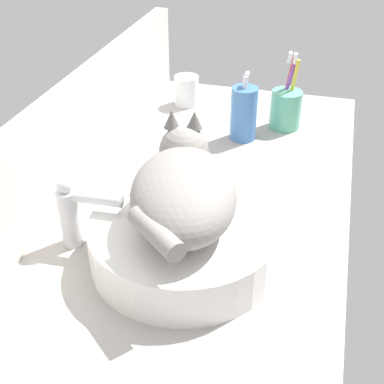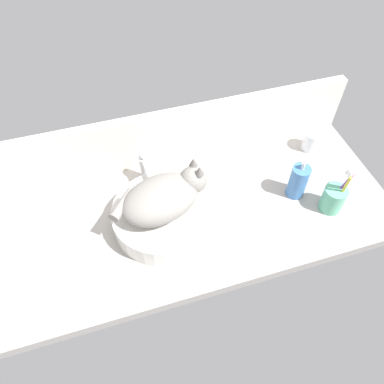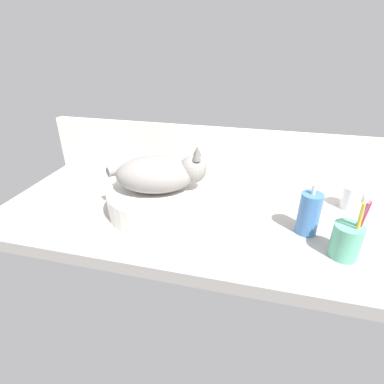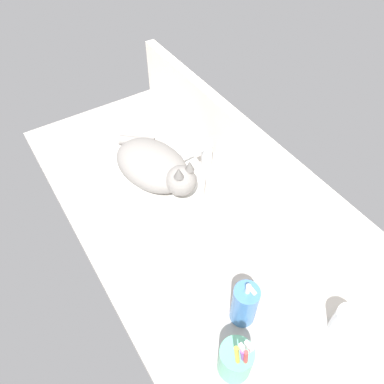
{
  "view_description": "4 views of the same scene",
  "coord_description": "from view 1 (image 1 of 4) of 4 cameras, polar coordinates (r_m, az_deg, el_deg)",
  "views": [
    {
      "loc": [
        -80.22,
        -21.61,
        60.01
      ],
      "look_at": [
        -2.8,
        -0.5,
        7.68
      ],
      "focal_mm": 50.0,
      "sensor_mm": 36.0,
      "label": 1
    },
    {
      "loc": [
        -23.16,
        -70.31,
        103.72
      ],
      "look_at": [
        -1.23,
        1.38,
        8.99
      ],
      "focal_mm": 35.0,
      "sensor_mm": 36.0,
      "label": 2
    },
    {
      "loc": [
        19.95,
        -82.99,
        52.56
      ],
      "look_at": [
        -0.69,
        -0.06,
        7.56
      ],
      "focal_mm": 28.0,
      "sensor_mm": 36.0,
      "label": 3
    },
    {
      "loc": [
        61.38,
        -34.43,
        91.0
      ],
      "look_at": [
        1.39,
        3.77,
        10.84
      ],
      "focal_mm": 35.0,
      "sensor_mm": 36.0,
      "label": 4
    }
  ],
  "objects": [
    {
      "name": "soap_dispenser",
      "position": [
        1.29,
        5.53,
        8.37
      ],
      "size": [
        6.25,
        6.25,
        16.19
      ],
      "color": "#3F72B2",
      "rests_on": "ground_plane"
    },
    {
      "name": "cat",
      "position": [
        0.86,
        -0.96,
        0.36
      ],
      "size": [
        31.86,
        23.1,
        14.0
      ],
      "color": "gray",
      "rests_on": "sink_basin"
    },
    {
      "name": "backsplash_panel",
      "position": [
        1.06,
        -14.22,
        4.32
      ],
      "size": [
        132.56,
        3.6,
        21.41
      ],
      "primitive_type": "cube",
      "color": "silver",
      "rests_on": "ground_plane"
    },
    {
      "name": "ground_plane",
      "position": [
        1.04,
        0.14,
        -3.63
      ],
      "size": [
        132.56,
        57.97,
        4.0
      ],
      "primitive_type": "cube",
      "color": "#9E9993"
    },
    {
      "name": "sink_basin",
      "position": [
        0.9,
        -0.86,
        -5.28
      ],
      "size": [
        31.92,
        31.92,
        7.84
      ],
      "primitive_type": "cylinder",
      "color": "silver",
      "rests_on": "ground_plane"
    },
    {
      "name": "toothbrush_cup",
      "position": [
        1.36,
        9.97,
        8.84
      ],
      "size": [
        7.61,
        7.61,
        18.68
      ],
      "color": "#5BB28E",
      "rests_on": "ground_plane"
    },
    {
      "name": "water_glass",
      "position": [
        1.48,
        -0.59,
        10.6
      ],
      "size": [
        6.63,
        6.63,
        7.94
      ],
      "color": "white",
      "rests_on": "ground_plane"
    },
    {
      "name": "faucet",
      "position": [
        0.94,
        -12.43,
        -1.91
      ],
      "size": [
        3.6,
        11.84,
        13.6
      ],
      "color": "silver",
      "rests_on": "ground_plane"
    }
  ]
}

